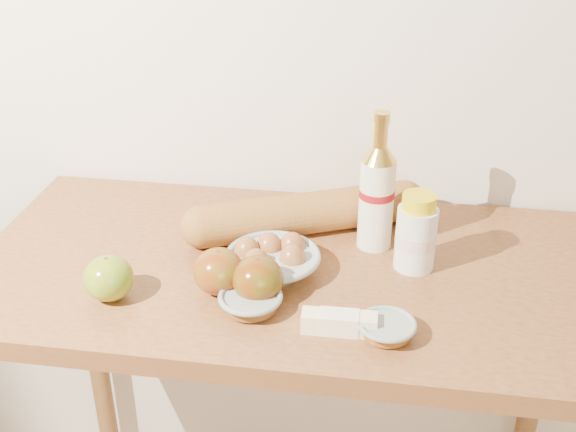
% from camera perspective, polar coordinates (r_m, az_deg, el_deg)
% --- Properties ---
extents(back_wall, '(3.50, 0.02, 2.60)m').
position_cam_1_polar(back_wall, '(1.51, 2.18, 15.99)').
color(back_wall, beige).
rests_on(back_wall, ground).
extents(table, '(1.20, 0.60, 0.90)m').
position_cam_1_polar(table, '(1.43, 0.19, -8.02)').
color(table, '#945B2F').
rests_on(table, ground).
extents(bourbon_bottle, '(0.08, 0.08, 0.28)m').
position_cam_1_polar(bourbon_bottle, '(1.38, 7.03, 1.75)').
color(bourbon_bottle, silver).
rests_on(bourbon_bottle, table).
extents(cream_bottle, '(0.09, 0.09, 0.15)m').
position_cam_1_polar(cream_bottle, '(1.34, 10.09, -1.42)').
color(cream_bottle, silver).
rests_on(cream_bottle, table).
extents(egg_bowl, '(0.23, 0.23, 0.06)m').
position_cam_1_polar(egg_bowl, '(1.33, -1.25, -3.43)').
color(egg_bowl, '#95A29D').
rests_on(egg_bowl, table).
extents(baguette, '(0.50, 0.29, 0.08)m').
position_cam_1_polar(baguette, '(1.45, 1.46, 0.22)').
color(baguette, '#AB7334').
rests_on(baguette, table).
extents(apple_yellowgreen, '(0.11, 0.11, 0.08)m').
position_cam_1_polar(apple_yellowgreen, '(1.29, -13.99, -4.78)').
color(apple_yellowgreen, '#9A951E').
rests_on(apple_yellowgreen, table).
extents(apple_redgreen_front, '(0.11, 0.11, 0.08)m').
position_cam_1_polar(apple_redgreen_front, '(1.27, -5.49, -4.37)').
color(apple_redgreen_front, '#990810').
rests_on(apple_redgreen_front, table).
extents(apple_redgreen_right, '(0.10, 0.10, 0.08)m').
position_cam_1_polar(apple_redgreen_right, '(1.24, -2.39, -5.02)').
color(apple_redgreen_right, maroon).
rests_on(apple_redgreen_right, table).
extents(sugar_bowl, '(0.14, 0.14, 0.03)m').
position_cam_1_polar(sugar_bowl, '(1.23, -2.98, -6.76)').
color(sugar_bowl, gray).
rests_on(sugar_bowl, table).
extents(syrup_bowl, '(0.12, 0.12, 0.03)m').
position_cam_1_polar(syrup_bowl, '(1.19, 7.81, -8.78)').
color(syrup_bowl, gray).
rests_on(syrup_bowl, table).
extents(butter_stick, '(0.12, 0.04, 0.04)m').
position_cam_1_polar(butter_stick, '(1.19, 4.07, -8.41)').
color(butter_stick, '#F2E8BB').
rests_on(butter_stick, table).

